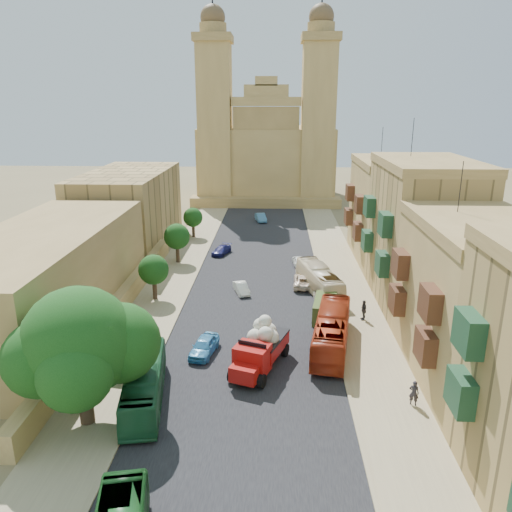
# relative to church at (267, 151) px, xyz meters

# --- Properties ---
(ground) EXTENTS (260.00, 260.00, 0.00)m
(ground) POSITION_rel_church_xyz_m (0.00, -78.61, -9.52)
(ground) COLOR brown
(road_surface) EXTENTS (14.00, 140.00, 0.01)m
(road_surface) POSITION_rel_church_xyz_m (0.00, -48.61, -9.51)
(road_surface) COLOR black
(road_surface) RESTS_ON ground
(sidewalk_east) EXTENTS (5.00, 140.00, 0.01)m
(sidewalk_east) POSITION_rel_church_xyz_m (9.50, -48.61, -9.51)
(sidewalk_east) COLOR #9A8A65
(sidewalk_east) RESTS_ON ground
(sidewalk_west) EXTENTS (5.00, 140.00, 0.01)m
(sidewalk_west) POSITION_rel_church_xyz_m (-9.50, -48.61, -9.51)
(sidewalk_west) COLOR #9A8A65
(sidewalk_west) RESTS_ON ground
(kerb_east) EXTENTS (0.25, 140.00, 0.12)m
(kerb_east) POSITION_rel_church_xyz_m (7.00, -48.61, -9.46)
(kerb_east) COLOR #9A8A65
(kerb_east) RESTS_ON ground
(kerb_west) EXTENTS (0.25, 140.00, 0.12)m
(kerb_west) POSITION_rel_church_xyz_m (-7.00, -48.61, -9.46)
(kerb_west) COLOR #9A8A65
(kerb_west) RESTS_ON ground
(townhouse_b) EXTENTS (9.00, 14.00, 14.90)m
(townhouse_b) POSITION_rel_church_xyz_m (15.95, -67.61, -3.86)
(townhouse_b) COLOR #A5854A
(townhouse_b) RESTS_ON ground
(townhouse_c) EXTENTS (9.00, 14.00, 17.40)m
(townhouse_c) POSITION_rel_church_xyz_m (15.95, -53.61, -2.61)
(townhouse_c) COLOR tan
(townhouse_c) RESTS_ON ground
(townhouse_d) EXTENTS (9.00, 14.00, 15.90)m
(townhouse_d) POSITION_rel_church_xyz_m (15.95, -39.61, -3.36)
(townhouse_d) COLOR #A5854A
(townhouse_d) RESTS_ON ground
(west_wall) EXTENTS (1.00, 40.00, 1.80)m
(west_wall) POSITION_rel_church_xyz_m (-12.50, -58.61, -8.62)
(west_wall) COLOR #A5854A
(west_wall) RESTS_ON ground
(west_building_low) EXTENTS (10.00, 28.00, 8.40)m
(west_building_low) POSITION_rel_church_xyz_m (-18.00, -60.61, -5.32)
(west_building_low) COLOR olive
(west_building_low) RESTS_ON ground
(west_building_mid) EXTENTS (10.00, 22.00, 10.00)m
(west_building_mid) POSITION_rel_church_xyz_m (-18.00, -34.61, -4.52)
(west_building_mid) COLOR tan
(west_building_mid) RESTS_ON ground
(church) EXTENTS (28.00, 22.50, 36.30)m
(church) POSITION_rel_church_xyz_m (0.00, 0.00, 0.00)
(church) COLOR #A5854A
(church) RESTS_ON ground
(ficus_tree) EXTENTS (8.75, 8.05, 8.75)m
(ficus_tree) POSITION_rel_church_xyz_m (-9.42, -74.61, -4.35)
(ficus_tree) COLOR #38281C
(ficus_tree) RESTS_ON ground
(street_tree_a) EXTENTS (2.96, 2.96, 4.56)m
(street_tree_a) POSITION_rel_church_xyz_m (-10.00, -66.61, -6.47)
(street_tree_a) COLOR #38281C
(street_tree_a) RESTS_ON ground
(street_tree_b) EXTENTS (2.98, 2.98, 4.58)m
(street_tree_b) POSITION_rel_church_xyz_m (-10.00, -54.61, -6.45)
(street_tree_b) COLOR #38281C
(street_tree_b) RESTS_ON ground
(street_tree_c) EXTENTS (3.14, 3.14, 4.83)m
(street_tree_c) POSITION_rel_church_xyz_m (-10.00, -42.61, -6.28)
(street_tree_c) COLOR #38281C
(street_tree_c) RESTS_ON ground
(street_tree_d) EXTENTS (2.80, 2.80, 4.31)m
(street_tree_d) POSITION_rel_church_xyz_m (-10.00, -30.61, -6.64)
(street_tree_d) COLOR #38281C
(street_tree_d) RESTS_ON ground
(red_truck) EXTENTS (4.48, 6.93, 3.83)m
(red_truck) POSITION_rel_church_xyz_m (0.89, -67.71, -7.83)
(red_truck) COLOR #AD110D
(red_truck) RESTS_ON ground
(olive_pickup) EXTENTS (2.61, 4.67, 1.82)m
(olive_pickup) POSITION_rel_church_xyz_m (6.50, -58.61, -8.62)
(olive_pickup) COLOR #415821
(olive_pickup) RESTS_ON ground
(bus_green_north) EXTENTS (3.65, 9.64, 2.62)m
(bus_green_north) POSITION_rel_church_xyz_m (-6.50, -72.26, -8.20)
(bus_green_north) COLOR #1E5B33
(bus_green_north) RESTS_ON ground
(bus_red_east) EXTENTS (4.20, 10.69, 2.90)m
(bus_red_east) POSITION_rel_church_xyz_m (6.50, -64.25, -8.06)
(bus_red_east) COLOR #A73116
(bus_red_east) RESTS_ON ground
(bus_cream_east) EXTENTS (4.50, 9.87, 2.68)m
(bus_cream_east) POSITION_rel_church_xyz_m (6.50, -51.98, -8.18)
(bus_cream_east) COLOR beige
(bus_cream_east) RESTS_ON ground
(car_blue_a) EXTENTS (2.31, 4.20, 1.35)m
(car_blue_a) POSITION_rel_church_xyz_m (-3.52, -65.72, -8.84)
(car_blue_a) COLOR #3E94C9
(car_blue_a) RESTS_ON ground
(car_white_a) EXTENTS (2.09, 3.46, 1.08)m
(car_white_a) POSITION_rel_church_xyz_m (-1.50, -52.67, -8.98)
(car_white_a) COLOR white
(car_white_a) RESTS_ON ground
(car_cream) EXTENTS (2.33, 4.61, 1.25)m
(car_cream) POSITION_rel_church_xyz_m (5.00, -50.42, -8.89)
(car_cream) COLOR beige
(car_cream) RESTS_ON ground
(car_dkblue) EXTENTS (2.65, 4.03, 1.09)m
(car_dkblue) POSITION_rel_church_xyz_m (-5.00, -39.12, -8.97)
(car_dkblue) COLOR navy
(car_dkblue) RESTS_ON ground
(car_white_b) EXTENTS (1.67, 3.54, 1.17)m
(car_white_b) POSITION_rel_church_xyz_m (4.79, -43.24, -8.93)
(car_white_b) COLOR white
(car_white_b) RESTS_ON ground
(car_blue_b) EXTENTS (2.18, 4.18, 1.31)m
(car_blue_b) POSITION_rel_church_xyz_m (-0.50, -20.45, -8.86)
(car_blue_b) COLOR teal
(car_blue_b) RESTS_ON ground
(pedestrian_a) EXTENTS (0.75, 0.63, 1.74)m
(pedestrian_a) POSITION_rel_church_xyz_m (11.00, -72.01, -8.65)
(pedestrian_a) COLOR #262329
(pedestrian_a) RESTS_ON ground
(pedestrian_c) EXTENTS (0.60, 1.15, 1.88)m
(pedestrian_c) POSITION_rel_church_xyz_m (9.95, -58.78, -8.57)
(pedestrian_c) COLOR #333335
(pedestrian_c) RESTS_ON ground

